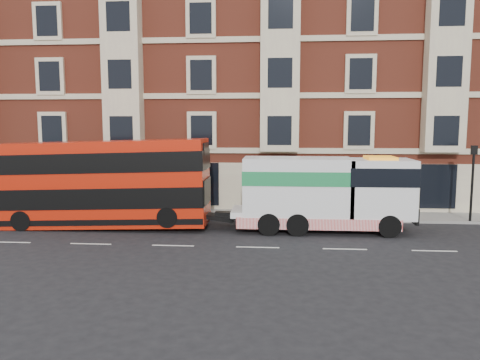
% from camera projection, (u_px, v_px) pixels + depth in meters
% --- Properties ---
extents(ground, '(120.00, 120.00, 0.00)m').
position_uv_depth(ground, '(258.00, 247.00, 21.74)').
color(ground, black).
rests_on(ground, ground).
extents(sidewalk, '(90.00, 3.00, 0.15)m').
position_uv_depth(sidewalk, '(263.00, 215.00, 29.16)').
color(sidewalk, slate).
rests_on(sidewalk, ground).
extents(victorian_terrace, '(45.00, 12.00, 20.40)m').
position_uv_depth(victorian_terrace, '(273.00, 66.00, 35.35)').
color(victorian_terrace, brown).
rests_on(victorian_terrace, ground).
extents(lamp_post_west, '(0.35, 0.15, 4.35)m').
position_uv_depth(lamp_post_west, '(162.00, 175.00, 28.02)').
color(lamp_post_west, black).
rests_on(lamp_post_west, sidewalk).
extents(lamp_post_east, '(0.35, 0.15, 4.35)m').
position_uv_depth(lamp_post_east, '(473.00, 177.00, 26.63)').
color(lamp_post_east, black).
rests_on(lamp_post_east, sidewalk).
extents(double_decker_bus, '(11.78, 2.70, 4.77)m').
position_uv_depth(double_decker_bus, '(101.00, 182.00, 25.70)').
color(double_decker_bus, red).
rests_on(double_decker_bus, ground).
extents(tow_truck, '(9.44, 2.79, 3.93)m').
position_uv_depth(tow_truck, '(322.00, 193.00, 24.82)').
color(tow_truck, silver).
rests_on(tow_truck, ground).
extents(box_van, '(4.72, 2.92, 2.29)m').
position_uv_depth(box_van, '(0.00, 207.00, 26.04)').
color(box_van, white).
rests_on(box_van, ground).
extents(pedestrian, '(0.67, 0.45, 1.80)m').
position_uv_depth(pedestrian, '(151.00, 201.00, 28.22)').
color(pedestrian, '#1E1933').
rests_on(pedestrian, sidewalk).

